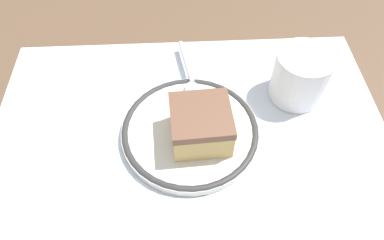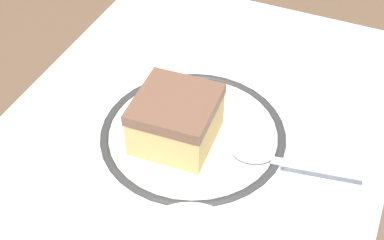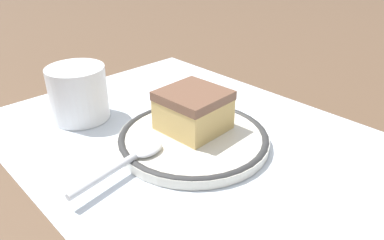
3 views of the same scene
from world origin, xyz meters
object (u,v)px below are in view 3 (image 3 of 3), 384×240
plate (192,137)px  cake_slice (193,110)px  cup (79,96)px  spoon (132,160)px  napkin (353,152)px

plate → cake_slice: 0.03m
cake_slice → cup: (0.14, 0.08, -0.00)m
plate → spoon: (0.00, 0.09, 0.01)m
cake_slice → spoon: cake_slice is taller
plate → cup: size_ratio=2.38×
plate → cake_slice: (0.01, -0.01, 0.03)m
spoon → napkin: bearing=-125.4°
cup → napkin: (-0.30, -0.18, -0.03)m
plate → cup: (0.15, 0.06, 0.03)m
spoon → napkin: 0.26m
cake_slice → spoon: (-0.01, 0.10, -0.02)m
spoon → cake_slice: bearing=-84.3°
spoon → plate: bearing=-90.3°
spoon → cup: cup is taller
spoon → cup: bearing=-8.7°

